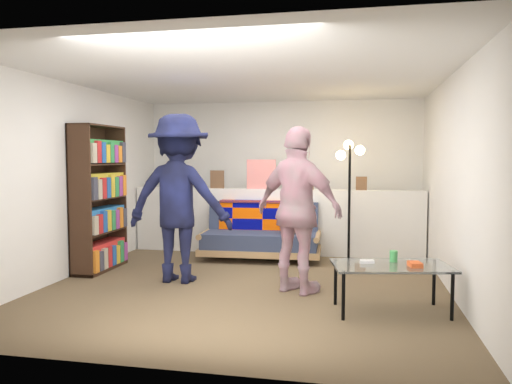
% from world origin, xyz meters
% --- Properties ---
extents(ground, '(5.00, 5.00, 0.00)m').
position_xyz_m(ground, '(0.00, 0.00, 0.00)').
color(ground, brown).
rests_on(ground, ground).
extents(room_shell, '(4.60, 5.05, 2.45)m').
position_xyz_m(room_shell, '(0.00, 0.47, 1.67)').
color(room_shell, silver).
rests_on(room_shell, ground).
extents(half_wall_ledge, '(4.45, 0.15, 1.00)m').
position_xyz_m(half_wall_ledge, '(0.00, 1.80, 0.50)').
color(half_wall_ledge, silver).
rests_on(half_wall_ledge, ground).
extents(ledge_decor, '(2.97, 0.02, 0.45)m').
position_xyz_m(ledge_decor, '(-0.23, 1.78, 1.18)').
color(ledge_decor, brown).
rests_on(ledge_decor, half_wall_ledge).
extents(futon_sofa, '(1.76, 0.91, 0.74)m').
position_xyz_m(futon_sofa, '(-0.11, 1.38, 0.35)').
color(futon_sofa, '#A37C4F').
rests_on(futon_sofa, ground).
extents(bookshelf, '(0.32, 0.95, 1.90)m').
position_xyz_m(bookshelf, '(-2.08, 0.27, 0.89)').
color(bookshelf, black).
rests_on(bookshelf, ground).
extents(coffee_table, '(1.19, 0.80, 0.57)m').
position_xyz_m(coffee_table, '(1.58, -0.83, 0.43)').
color(coffee_table, black).
rests_on(coffee_table, ground).
extents(floor_lamp, '(0.40, 0.34, 1.73)m').
position_xyz_m(floor_lamp, '(1.13, 1.50, 1.23)').
color(floor_lamp, black).
rests_on(floor_lamp, ground).
extents(person_left, '(1.31, 0.77, 1.99)m').
position_xyz_m(person_left, '(-0.84, -0.09, 1.00)').
color(person_left, black).
rests_on(person_left, ground).
extents(person_right, '(1.15, 0.91, 1.82)m').
position_xyz_m(person_right, '(0.62, -0.32, 0.91)').
color(person_right, pink).
rests_on(person_right, ground).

